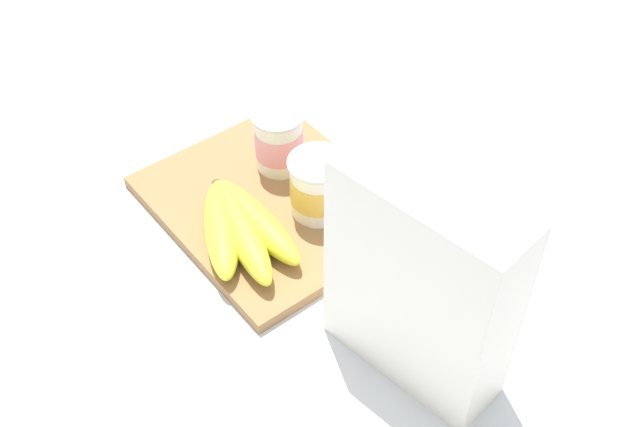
# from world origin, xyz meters

# --- Properties ---
(ground_plane) EXTENTS (2.40, 2.40, 0.00)m
(ground_plane) POSITION_xyz_m (0.00, 0.00, 0.00)
(ground_plane) COLOR silver
(cutting_board) EXTENTS (0.31, 0.26, 0.02)m
(cutting_board) POSITION_xyz_m (0.00, 0.00, 0.01)
(cutting_board) COLOR olive
(cutting_board) RESTS_ON ground_plane
(cereal_box) EXTENTS (0.20, 0.10, 0.25)m
(cereal_box) POSITION_xyz_m (0.28, -0.02, 0.12)
(cereal_box) COLOR white
(cereal_box) RESTS_ON ground_plane
(yogurt_cup_front) EXTENTS (0.07, 0.07, 0.08)m
(yogurt_cup_front) POSITION_xyz_m (-0.05, 0.05, 0.06)
(yogurt_cup_front) COLOR white
(yogurt_cup_front) RESTS_ON cutting_board
(yogurt_cup_back) EXTENTS (0.07, 0.07, 0.08)m
(yogurt_cup_back) POSITION_xyz_m (0.05, 0.03, 0.05)
(yogurt_cup_back) COLOR white
(yogurt_cup_back) RESTS_ON cutting_board
(banana_bunch) EXTENTS (0.19, 0.12, 0.04)m
(banana_bunch) POSITION_xyz_m (0.03, -0.07, 0.03)
(banana_bunch) COLOR yellow
(banana_bunch) RESTS_ON cutting_board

